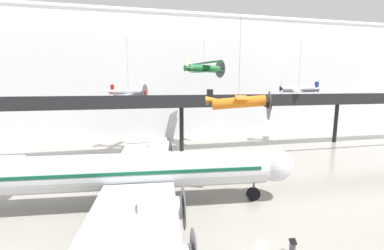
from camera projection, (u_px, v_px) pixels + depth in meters
hangar_back_wall at (171, 78)px, 53.15m from camera, size 140.00×3.00×24.87m
mezzanine_walkway at (183, 105)px, 41.38m from camera, size 110.00×3.20×9.54m
ceiling_truss_beam at (199, 14)px, 29.14m from camera, size 120.00×0.60×0.60m
airliner_silver_main at (129, 172)px, 22.99m from camera, size 31.25×35.52×9.63m
suspended_plane_silver_racer at (129, 92)px, 42.17m from camera, size 6.57×7.63×10.12m
suspended_plane_green_biplane at (204, 68)px, 44.46m from camera, size 7.55×9.04×6.41m
suspended_plane_orange_highwing at (238, 102)px, 27.77m from camera, size 7.33×8.53×11.14m
suspended_plane_white_twin at (298, 89)px, 46.88m from camera, size 7.00×7.76×9.70m
info_sign_pedestal at (293, 247)px, 17.06m from camera, size 0.24×0.77×1.24m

